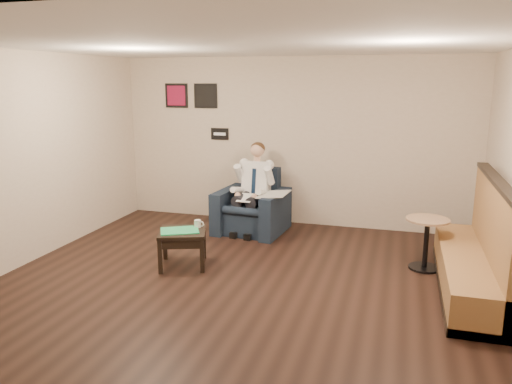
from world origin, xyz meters
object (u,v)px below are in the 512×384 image
(seated_man, at_px, (248,192))
(green_folder, at_px, (180,231))
(coffee_mug, at_px, (198,224))
(cafe_table, at_px, (426,244))
(banquette, at_px, (470,236))
(side_table, at_px, (183,248))
(armchair, at_px, (252,201))
(smartphone, at_px, (187,226))

(seated_man, relative_size, green_folder, 2.81)
(coffee_mug, xyz_separation_m, cafe_table, (2.94, 0.60, -0.20))
(green_folder, relative_size, coffee_mug, 4.74)
(banquette, bearing_deg, side_table, -176.15)
(armchair, xyz_separation_m, seated_man, (-0.01, -0.13, 0.18))
(armchair, distance_m, green_folder, 1.83)
(green_folder, bearing_deg, smartphone, 85.92)
(coffee_mug, distance_m, cafe_table, 3.01)
(banquette, bearing_deg, seated_man, 156.18)
(banquette, height_order, cafe_table, banquette)
(armchair, bearing_deg, side_table, -98.28)
(smartphone, distance_m, banquette, 3.54)
(side_table, height_order, banquette, banquette)
(armchair, xyz_separation_m, side_table, (-0.42, -1.74, -0.26))
(armchair, height_order, cafe_table, armchair)
(seated_man, height_order, cafe_table, seated_man)
(seated_man, distance_m, cafe_table, 2.82)
(green_folder, height_order, coffee_mug, coffee_mug)
(coffee_mug, bearing_deg, cafe_table, 11.55)
(smartphone, bearing_deg, green_folder, -103.96)
(green_folder, height_order, cafe_table, cafe_table)
(coffee_mug, distance_m, banquette, 3.39)
(armchair, distance_m, seated_man, 0.23)
(seated_man, xyz_separation_m, smartphone, (-0.42, -1.43, -0.19))
(green_folder, distance_m, cafe_table, 3.21)
(banquette, xyz_separation_m, cafe_table, (-0.45, 0.55, -0.31))
(green_folder, bearing_deg, coffee_mug, 53.57)
(coffee_mug, xyz_separation_m, banquette, (3.39, 0.05, 0.11))
(smartphone, xyz_separation_m, banquette, (3.54, 0.06, 0.16))
(armchair, bearing_deg, smartphone, -100.07)
(coffee_mug, height_order, cafe_table, cafe_table)
(side_table, height_order, smartphone, smartphone)
(coffee_mug, distance_m, smartphone, 0.15)
(green_folder, height_order, banquette, banquette)
(seated_man, distance_m, banquette, 3.41)
(armchair, bearing_deg, banquette, -20.50)
(smartphone, bearing_deg, armchair, 64.68)
(banquette, bearing_deg, smartphone, -179.10)
(armchair, xyz_separation_m, smartphone, (-0.43, -1.56, -0.01))
(cafe_table, bearing_deg, coffee_mug, -168.45)
(side_table, xyz_separation_m, banquette, (3.53, 0.24, 0.41))
(seated_man, relative_size, smartphone, 9.04)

